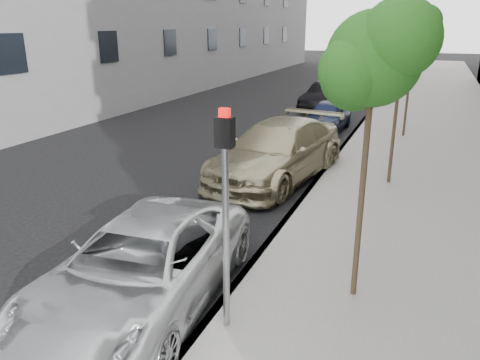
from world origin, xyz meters
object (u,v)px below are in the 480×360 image
Objects in this scene: minivan at (142,266)px; suv at (277,151)px; signal_pole at (225,198)px; sedan_blue at (327,116)px; tree_near at (376,59)px; tree_far at (416,29)px; tree_mid at (403,52)px; sedan_black at (327,97)px; sedan_rear at (349,88)px.

minivan is 7.45m from suv.
signal_pole is at bearing -9.66° from minivan.
minivan is 0.88× the size of suv.
sedan_blue is (-1.61, 14.95, -1.56)m from signal_pole.
tree_near is 13.00m from tree_far.
tree_mid is 1.16× the size of sedan_blue.
minivan is (-3.33, -7.98, -3.13)m from tree_mid.
signal_pole is 15.12m from sedan_blue.
tree_near reaches higher than minivan.
tree_near is at bearing -66.87° from sedan_black.
minivan is (-3.33, -14.48, -3.64)m from tree_far.
sedan_blue is 10.51m from sedan_rear.
sedan_blue is at bearing 85.50° from minivan.
signal_pole is 7.88m from suv.
tree_mid is 4.50m from suv.
tree_mid is 18.08m from sedan_rear.
tree_far is 4.99m from sedan_blue.
sedan_rear is (-4.13, 23.80, -3.49)m from tree_near.
tree_far is (0.00, 13.00, 0.28)m from tree_near.
tree_far reaches higher than suv.
sedan_black is at bearing 128.51° from tree_far.
minivan is at bearing -77.11° from sedan_black.
sedan_blue is at bearing 98.67° from signal_pole.
minivan is 14.81m from sedan_blue.
tree_far is 15.30m from minivan.
tree_mid reaches higher than signal_pole.
suv is (-1.61, 7.59, -1.36)m from signal_pole.
tree_far is 8.05m from sedan_black.
tree_near is 1.14× the size of sedan_rear.
tree_mid reaches higher than sedan_black.
suv is (-3.33, 5.97, -3.22)m from tree_near.
suv is 12.70m from sedan_black.
minivan is at bearing -156.05° from tree_near.
sedan_blue is (-3.33, 0.33, -3.70)m from tree_far.
minivan is at bearing -88.17° from sedan_blue.
signal_pole is 0.56× the size of suv.
sedan_black reaches higher than sedan_blue.
signal_pole is at bearing -72.63° from sedan_black.
sedan_rear is (-4.13, 10.80, -3.77)m from tree_far.
tree_mid reaches higher than sedan_blue.
tree_far reaches higher than minivan.
tree_far reaches higher than tree_mid.
sedan_rear is at bearing 95.84° from sedan_black.
sedan_rear is at bearing 87.32° from minivan.
tree_near is 6.50m from tree_mid.
tree_near reaches higher than suv.
tree_mid is 1.01× the size of sedan_black.
suv is at bearing 85.50° from minivan.
suv is (0.00, 7.45, 0.14)m from minivan.
tree_far is 0.85× the size of suv.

